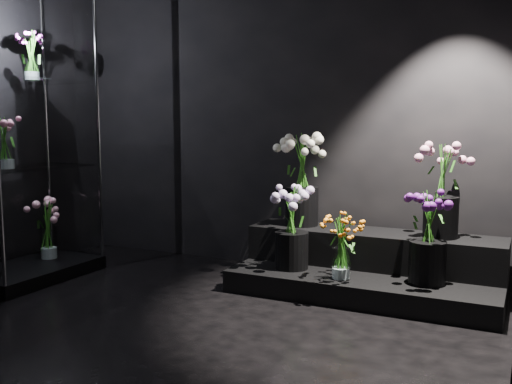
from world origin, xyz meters
The scene contains 12 objects.
floor centered at (0.00, 0.00, 0.00)m, with size 4.00×4.00×0.00m, color black.
wall_back centered at (0.00, 2.00, 1.40)m, with size 4.00×4.00×0.00m, color black.
display_riser centered at (0.95, 1.61, 0.18)m, with size 1.97×0.87×0.44m.
display_case centered at (-1.65, 0.72, 1.19)m, with size 0.65×1.08×2.38m.
bouquet_orange_bells centered at (0.84, 1.26, 0.41)m, with size 0.37×0.37×0.47m.
bouquet_lilac centered at (0.40, 1.38, 0.51)m, with size 0.34×0.34×0.63m.
bouquet_purple centered at (1.42, 1.40, 0.52)m, with size 0.37×0.37×0.65m.
bouquet_cream_roses centered at (0.34, 1.75, 0.87)m, with size 0.55×0.55×0.75m.
bouquet_pink_roses centered at (1.45, 1.72, 0.84)m, with size 0.39×0.39×0.70m.
bouquet_case_pink centered at (-1.64, 0.50, 1.14)m, with size 0.28×0.28×0.41m.
bouquet_case_magenta centered at (-1.70, 0.86, 1.83)m, with size 0.27×0.27×0.40m.
bouquet_case_base_pink centered at (-1.70, 0.96, 0.37)m, with size 0.35×0.35×0.49m.
Camera 1 is at (2.04, -2.61, 1.29)m, focal length 40.00 mm.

